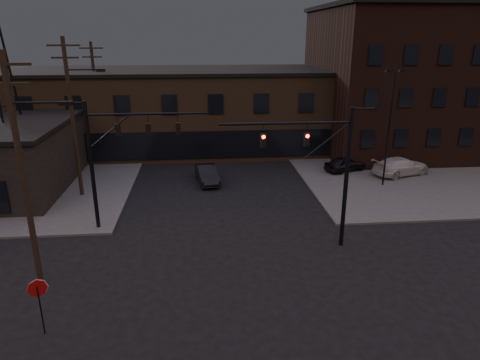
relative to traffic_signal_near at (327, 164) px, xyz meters
name	(u,v)px	position (x,y,z in m)	size (l,w,h in m)	color
ground	(236,295)	(-5.36, -4.50, -4.93)	(140.00, 140.00, 0.00)	black
sidewalk_ne	(437,156)	(16.64, 17.50, -4.86)	(30.00, 30.00, 0.15)	#474744
building_row	(214,111)	(-5.36, 23.50, -0.93)	(40.00, 12.00, 8.00)	#4E3C29
building_right	(426,82)	(16.64, 21.50, 2.07)	(22.00, 16.00, 14.00)	black
traffic_signal_near	(327,164)	(0.00, 0.00, 0.00)	(7.12, 0.24, 8.00)	black
traffic_signal_far	(112,151)	(-12.07, 3.50, 0.08)	(7.12, 0.24, 8.00)	black
stop_sign	(38,294)	(-13.36, -6.49, -3.09)	(0.72, 0.33, 2.48)	black
utility_pole_near	(23,168)	(-14.79, -2.50, 0.94)	(3.70, 0.28, 11.00)	black
utility_pole_mid	(73,116)	(-15.79, 9.50, 1.19)	(3.70, 0.28, 11.50)	black
utility_pole_far	(96,98)	(-16.86, 21.50, 0.85)	(2.20, 0.28, 11.00)	black
lot_light_a	(390,119)	(7.64, 9.50, 0.58)	(1.50, 0.28, 9.14)	black
lot_light_b	(431,107)	(13.64, 14.50, 0.58)	(1.50, 0.28, 9.14)	black
parked_car_lot_a	(345,164)	(5.83, 13.44, -4.12)	(1.56, 3.88, 1.32)	black
parked_car_lot_b	(401,166)	(10.24, 11.96, -4.03)	(2.12, 5.21, 1.51)	silver
car_crossing	(207,174)	(-6.38, 11.86, -4.23)	(1.49, 4.28, 1.41)	black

